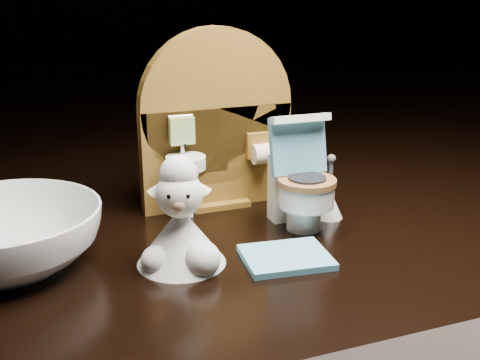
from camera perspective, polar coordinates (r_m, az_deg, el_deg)
name	(u,v)px	position (r m, az deg, el deg)	size (l,w,h in m)	color
backdrop_panel	(216,130)	(0.50, -2.32, 4.74)	(0.13, 0.05, 0.15)	brown
toy_toilet	(300,186)	(0.47, 5.74, -0.56)	(0.05, 0.06, 0.09)	white
bath_mat	(286,257)	(0.42, 4.39, -7.32)	(0.06, 0.05, 0.00)	#589EB9
toilet_brush	(329,201)	(0.50, 8.46, -1.99)	(0.02, 0.02, 0.05)	white
plush_lamb	(181,227)	(0.41, -5.63, -4.49)	(0.06, 0.06, 0.08)	silver
ceramic_bowl	(4,238)	(0.43, -21.46, -5.13)	(0.13, 0.13, 0.04)	white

